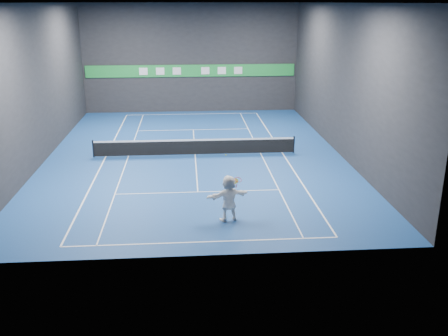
{
  "coord_description": "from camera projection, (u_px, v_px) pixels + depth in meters",
  "views": [
    {
      "loc": [
        -0.47,
        -29.72,
        9.05
      ],
      "look_at": [
        1.25,
        -7.19,
        1.5
      ],
      "focal_mm": 40.0,
      "sensor_mm": 36.0,
      "label": 1
    }
  ],
  "objects": [
    {
      "name": "sponsor_banner",
      "position": [
        191.0,
        71.0,
        42.13
      ],
      "size": [
        17.64,
        0.11,
        1.0
      ],
      "color": "green",
      "rests_on": "wall_back"
    },
    {
      "name": "sideline_singles_right",
      "position": [
        261.0,
        153.0,
        31.31
      ],
      "size": [
        0.06,
        23.78,
        0.01
      ],
      "primitive_type": "cube",
      "color": "white",
      "rests_on": "ground"
    },
    {
      "name": "ground",
      "position": [
        195.0,
        155.0,
        31.01
      ],
      "size": [
        26.0,
        26.0,
        0.0
      ],
      "primitive_type": "plane",
      "color": "navy",
      "rests_on": "ground"
    },
    {
      "name": "player",
      "position": [
        229.0,
        198.0,
        21.43
      ],
      "size": [
        2.0,
        1.12,
        2.06
      ],
      "primitive_type": "imported",
      "rotation": [
        0.0,
        0.0,
        3.42
      ],
      "color": "white",
      "rests_on": "ground"
    },
    {
      "name": "sideline_singles_left",
      "position": [
        128.0,
        156.0,
        30.71
      ],
      "size": [
        0.06,
        23.78,
        0.01
      ],
      "primitive_type": "cube",
      "color": "white",
      "rests_on": "ground"
    },
    {
      "name": "wall_back",
      "position": [
        191.0,
        59.0,
        41.88
      ],
      "size": [
        18.0,
        0.1,
        9.0
      ],
      "primitive_type": "cube",
      "color": "black",
      "rests_on": "ground"
    },
    {
      "name": "center_service_line",
      "position": [
        195.0,
        155.0,
        31.01
      ],
      "size": [
        0.06,
        12.8,
        0.01
      ],
      "primitive_type": "cube",
      "color": "white",
      "rests_on": "ground"
    },
    {
      "name": "tennis_ball",
      "position": [
        226.0,
        155.0,
        20.79
      ],
      "size": [
        0.07,
        0.07,
        0.07
      ],
      "primitive_type": "sphere",
      "color": "#BDD623",
      "rests_on": "player"
    },
    {
      "name": "wall_right",
      "position": [
        342.0,
        81.0,
        30.23
      ],
      "size": [
        0.1,
        26.0,
        9.0
      ],
      "primitive_type": "cube",
      "color": "black",
      "rests_on": "ground"
    },
    {
      "name": "service_line_near",
      "position": [
        198.0,
        192.0,
        24.96
      ],
      "size": [
        8.23,
        0.06,
        0.01
      ],
      "primitive_type": "cube",
      "color": "white",
      "rests_on": "ground"
    },
    {
      "name": "tennis_racket",
      "position": [
        237.0,
        181.0,
        21.27
      ],
      "size": [
        0.51,
        0.4,
        0.75
      ],
      "color": "red",
      "rests_on": "player"
    },
    {
      "name": "baseline_near",
      "position": [
        202.0,
        242.0,
        19.77
      ],
      "size": [
        10.98,
        0.08,
        0.01
      ],
      "primitive_type": "cube",
      "color": "white",
      "rests_on": "ground"
    },
    {
      "name": "ceiling",
      "position": [
        192.0,
        3.0,
        28.16
      ],
      "size": [
        26.0,
        26.0,
        0.0
      ],
      "primitive_type": "plane",
      "color": "black",
      "rests_on": "ground"
    },
    {
      "name": "tennis_net",
      "position": [
        195.0,
        146.0,
        30.84
      ],
      "size": [
        12.5,
        0.1,
        1.07
      ],
      "color": "black",
      "rests_on": "ground"
    },
    {
      "name": "wall_front",
      "position": [
        201.0,
        140.0,
        17.29
      ],
      "size": [
        18.0,
        0.1,
        9.0
      ],
      "primitive_type": "cube",
      "color": "black",
      "rests_on": "ground"
    },
    {
      "name": "sideline_doubles_right",
      "position": [
        282.0,
        153.0,
        31.41
      ],
      "size": [
        0.08,
        23.78,
        0.01
      ],
      "primitive_type": "cube",
      "color": "white",
      "rests_on": "ground"
    },
    {
      "name": "baseline_far",
      "position": [
        192.0,
        114.0,
        42.25
      ],
      "size": [
        10.98,
        0.08,
        0.01
      ],
      "primitive_type": "cube",
      "color": "white",
      "rests_on": "ground"
    },
    {
      "name": "service_line_far",
      "position": [
        193.0,
        130.0,
        37.06
      ],
      "size": [
        8.23,
        0.06,
        0.01
      ],
      "primitive_type": "cube",
      "color": "white",
      "rests_on": "ground"
    },
    {
      "name": "wall_left",
      "position": [
        39.0,
        84.0,
        28.93
      ],
      "size": [
        0.1,
        26.0,
        9.0
      ],
      "primitive_type": "cube",
      "color": "black",
      "rests_on": "ground"
    },
    {
      "name": "sideline_doubles_left",
      "position": [
        106.0,
        157.0,
        30.61
      ],
      "size": [
        0.08,
        23.78,
        0.01
      ],
      "primitive_type": "cube",
      "color": "white",
      "rests_on": "ground"
    }
  ]
}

